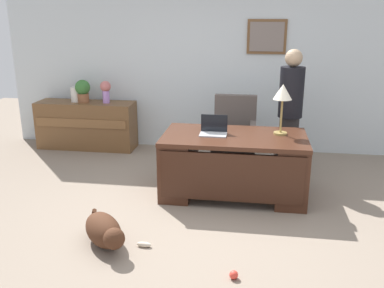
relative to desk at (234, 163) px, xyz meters
name	(u,v)px	position (x,y,z in m)	size (l,w,h in m)	color
ground_plane	(198,218)	(-0.34, -0.67, -0.41)	(12.00, 12.00, 0.00)	gray
back_wall	(221,65)	(-0.33, 1.93, 0.94)	(7.00, 0.16, 2.70)	silver
desk	(234,163)	(0.00, 0.00, 0.00)	(1.71, 0.94, 0.76)	#422316
credenza	(87,125)	(-2.50, 1.58, -0.03)	(1.59, 0.50, 0.77)	brown
armchair	(234,136)	(-0.05, 0.99, 0.06)	(0.60, 0.59, 1.03)	#564C47
person_standing	(290,112)	(0.69, 0.82, 0.48)	(0.32, 0.32, 1.71)	#262323
dog_lying	(105,231)	(-1.15, -1.38, -0.25)	(0.59, 0.62, 0.30)	#472819
laptop	(214,129)	(-0.25, 0.04, 0.40)	(0.32, 0.22, 0.22)	#B2B5BA
desk_lamp	(283,95)	(0.54, 0.16, 0.82)	(0.22, 0.22, 0.60)	#9E8447
vase_with_flowers	(106,90)	(-2.14, 1.58, 0.57)	(0.17, 0.17, 0.35)	#B283D7
vase_empty	(75,95)	(-2.66, 1.58, 0.48)	(0.14, 0.14, 0.24)	silver
potted_plant	(83,90)	(-2.52, 1.58, 0.55)	(0.24, 0.24, 0.36)	brown
dog_toy_ball	(234,275)	(0.11, -1.74, -0.37)	(0.08, 0.08, 0.08)	#E53F33
dog_toy_bone	(144,244)	(-0.77, -1.35, -0.38)	(0.14, 0.05, 0.05)	beige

